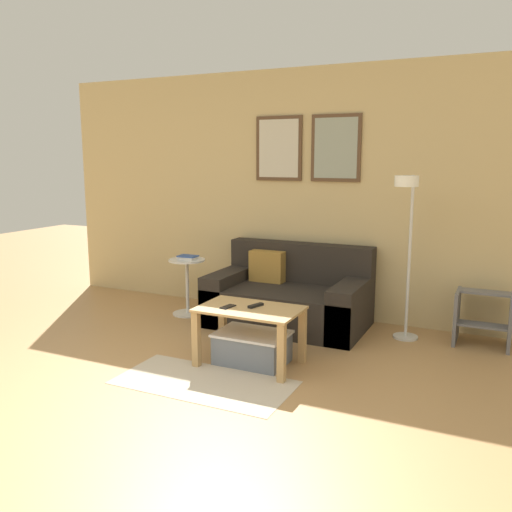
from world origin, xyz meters
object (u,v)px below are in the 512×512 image
(couch, at_px, (289,298))
(side_table, at_px, (187,281))
(floor_lamp, at_px, (407,226))
(cell_phone, at_px, (228,307))
(storage_bin, at_px, (252,347))
(book_stack, at_px, (188,257))
(coffee_table, at_px, (250,321))
(step_stool, at_px, (483,317))
(remote_control, at_px, (256,306))

(couch, distance_m, side_table, 1.12)
(floor_lamp, relative_size, cell_phone, 10.75)
(storage_bin, distance_m, book_stack, 1.65)
(couch, height_order, coffee_table, couch)
(storage_bin, bearing_deg, side_table, 141.91)
(couch, distance_m, storage_bin, 1.11)
(coffee_table, bearing_deg, side_table, 140.69)
(coffee_table, height_order, step_stool, step_stool)
(floor_lamp, xyz_separation_m, book_stack, (-2.25, 0.03, -0.45))
(floor_lamp, bearing_deg, side_table, 179.95)
(remote_control, bearing_deg, side_table, 161.17)
(couch, xyz_separation_m, cell_phone, (-0.05, -1.20, 0.21))
(side_table, height_order, book_stack, book_stack)
(step_stool, bearing_deg, storage_bin, -143.05)
(cell_phone, bearing_deg, couch, 97.52)
(coffee_table, height_order, cell_phone, cell_phone)
(coffee_table, distance_m, remote_control, 0.13)
(couch, xyz_separation_m, book_stack, (-1.11, -0.11, 0.35))
(storage_bin, bearing_deg, floor_lamp, 43.29)
(storage_bin, bearing_deg, book_stack, 141.22)
(storage_bin, height_order, remote_control, remote_control)
(book_stack, bearing_deg, side_table, -92.23)
(floor_lamp, xyz_separation_m, remote_control, (-0.99, -0.95, -0.59))
(floor_lamp, xyz_separation_m, cell_phone, (-1.19, -1.06, -0.59))
(book_stack, xyz_separation_m, remote_control, (1.26, -0.98, -0.13))
(step_stool, bearing_deg, cell_phone, -143.57)
(side_table, xyz_separation_m, cell_phone, (1.06, -1.06, 0.12))
(coffee_table, relative_size, remote_control, 5.42)
(floor_lamp, bearing_deg, coffee_table, -135.52)
(book_stack, bearing_deg, storage_bin, -38.78)
(floor_lamp, distance_m, cell_phone, 1.70)
(storage_bin, height_order, book_stack, book_stack)
(remote_control, bearing_deg, book_stack, 160.48)
(storage_bin, height_order, cell_phone, cell_phone)
(storage_bin, relative_size, step_stool, 1.21)
(coffee_table, height_order, storage_bin, coffee_table)
(coffee_table, height_order, remote_control, remote_control)
(cell_phone, bearing_deg, coffee_table, 29.00)
(couch, distance_m, remote_control, 1.12)
(cell_phone, relative_size, step_stool, 0.29)
(couch, bearing_deg, book_stack, -174.23)
(storage_bin, relative_size, book_stack, 2.87)
(storage_bin, distance_m, floor_lamp, 1.69)
(couch, bearing_deg, storage_bin, -83.85)
(floor_lamp, relative_size, side_table, 2.52)
(book_stack, relative_size, remote_control, 1.35)
(cell_phone, bearing_deg, storage_bin, 40.67)
(step_stool, bearing_deg, remote_control, -142.71)
(book_stack, bearing_deg, couch, 5.77)
(floor_lamp, bearing_deg, cell_phone, -138.23)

